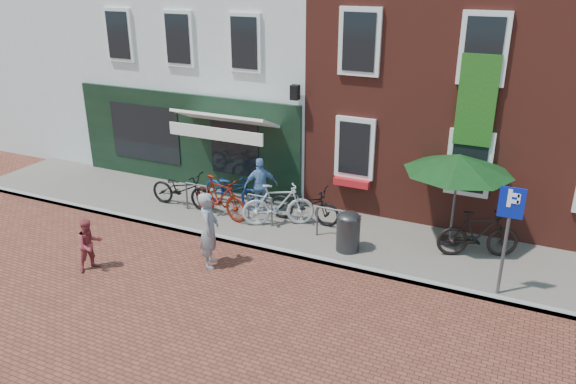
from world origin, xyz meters
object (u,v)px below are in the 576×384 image
at_px(boy, 90,245).
at_px(bicycle_0, 182,189).
at_px(parasol, 459,160).
at_px(bicycle_3, 278,205).
at_px(bicycle_2, 233,189).
at_px(cafe_person, 261,186).
at_px(bicycle_5, 478,234).
at_px(woman, 209,230).
at_px(litter_bin, 348,229).
at_px(bicycle_4, 304,204).
at_px(bicycle_1, 220,197).
at_px(parking_sign, 509,222).

relative_size(boy, bicycle_0, 0.63).
relative_size(parasol, bicycle_3, 1.36).
xyz_separation_m(parasol, bicycle_3, (-4.36, -0.90, -1.61)).
height_order(bicycle_2, bicycle_3, bicycle_3).
xyz_separation_m(cafe_person, bicycle_5, (5.86, -0.11, -0.22)).
bearing_deg(woman, litter_bin, -78.24).
height_order(bicycle_0, bicycle_4, same).
relative_size(litter_bin, bicycle_3, 0.55).
height_order(litter_bin, bicycle_4, litter_bin).
height_order(litter_bin, bicycle_2, litter_bin).
distance_m(parasol, bicycle_5, 1.82).
height_order(boy, bicycle_4, boy).
relative_size(boy, bicycle_2, 0.63).
distance_m(parasol, bicycle_1, 6.36).
relative_size(bicycle_3, bicycle_5, 1.00).
bearing_deg(woman, bicycle_2, -2.17).
xyz_separation_m(boy, bicycle_5, (8.04, 4.24, 0.05)).
bearing_deg(woman, bicycle_5, -85.80).
height_order(bicycle_0, bicycle_1, bicycle_1).
height_order(parking_sign, boy, parking_sign).
height_order(litter_bin, parasol, parasol).
relative_size(woman, bicycle_2, 0.93).
relative_size(parasol, bicycle_2, 1.32).
height_order(bicycle_2, bicycle_5, bicycle_5).
bearing_deg(boy, bicycle_3, -15.86).
bearing_deg(parasol, bicycle_3, -168.39).
xyz_separation_m(litter_bin, bicycle_3, (-2.17, 0.58, 0.03)).
bearing_deg(litter_bin, parking_sign, -8.47).
distance_m(bicycle_0, bicycle_5, 8.15).
height_order(parking_sign, bicycle_4, parking_sign).
distance_m(litter_bin, boy, 6.08).
distance_m(parasol, boy, 8.88).
bearing_deg(parasol, litter_bin, -146.04).
bearing_deg(boy, woman, -39.23).
xyz_separation_m(bicycle_2, bicycle_5, (6.82, -0.18, 0.06)).
bearing_deg(cafe_person, parasol, 147.52).
bearing_deg(bicycle_5, parasol, 33.30).
relative_size(bicycle_0, bicycle_3, 1.03).
bearing_deg(parking_sign, bicycle_1, 172.98).
height_order(bicycle_4, bicycle_5, bicycle_5).
height_order(bicycle_0, bicycle_2, same).
relative_size(parasol, bicycle_0, 1.32).
bearing_deg(bicycle_1, bicycle_2, 18.57).
distance_m(woman, bicycle_4, 3.17).
height_order(woman, bicycle_3, woman).
distance_m(parasol, cafe_person, 5.36).
height_order(woman, bicycle_2, woman).
bearing_deg(litter_bin, bicycle_4, 147.18).
height_order(cafe_person, bicycle_4, cafe_person).
distance_m(bicycle_4, bicycle_5, 4.51).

